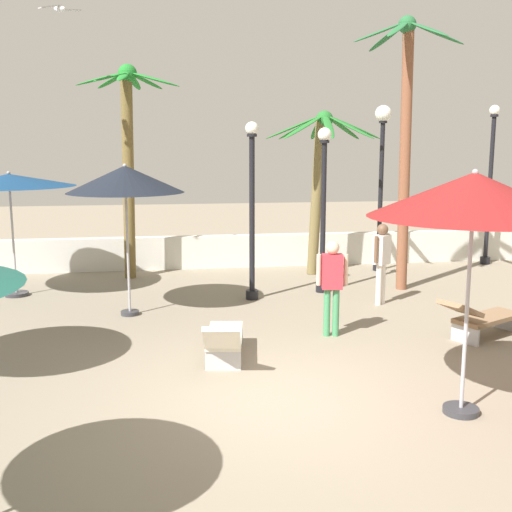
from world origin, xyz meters
TOP-DOWN VIEW (x-y plane):
  - ground_plane at (0.00, 0.00)m, footprint 56.00×56.00m
  - boundary_wall at (0.00, 9.40)m, footprint 25.20×0.30m
  - patio_umbrella_0 at (-2.36, 4.74)m, footprint 2.29×2.29m
  - patio_umbrella_1 at (2.06, -0.71)m, footprint 2.57×2.57m
  - patio_umbrella_5 at (-4.97, 6.76)m, footprint 2.86×2.86m
  - palm_tree_1 at (3.85, 6.11)m, footprint 2.58×2.49m
  - palm_tree_2 at (2.39, 8.14)m, footprint 3.03×3.05m
  - palm_tree_3 at (-2.44, 8.38)m, footprint 2.55×2.54m
  - lamp_post_0 at (4.12, 8.33)m, footprint 0.43×0.43m
  - lamp_post_1 at (7.45, 8.76)m, footprint 0.29×0.29m
  - lamp_post_2 at (0.27, 5.66)m, footprint 0.29×0.29m
  - lamp_post_3 at (1.97, 6.10)m, footprint 0.31×0.31m
  - lounge_chair_0 at (3.84, 2.19)m, footprint 1.89×1.33m
  - lounge_chair_1 at (-0.75, 1.69)m, footprint 0.82×1.94m
  - guest_0 at (1.28, 2.76)m, footprint 0.55×0.29m
  - guest_2 at (2.93, 4.81)m, footprint 0.45×0.42m
  - seagull_1 at (-3.72, 6.92)m, footprint 0.85×0.74m

SIDE VIEW (x-z plane):
  - ground_plane at x=0.00m, z-range 0.00..0.00m
  - lounge_chair_1 at x=-0.75m, z-range -0.03..0.81m
  - lounge_chair_0 at x=3.84m, z-range 0.00..0.81m
  - boundary_wall at x=0.00m, z-range 0.00..0.89m
  - guest_0 at x=1.28m, z-range 0.19..1.91m
  - guest_2 at x=2.93m, z-range 0.19..1.93m
  - lamp_post_2 at x=0.27m, z-range 0.12..3.99m
  - lamp_post_3 at x=1.97m, z-range 0.21..3.97m
  - lamp_post_1 at x=7.45m, z-range 0.13..4.57m
  - patio_umbrella_5 at x=-4.97m, z-range 1.18..3.99m
  - patio_umbrella_0 at x=-2.36m, z-range 1.20..4.23m
  - patio_umbrella_1 at x=2.06m, z-range 1.23..4.35m
  - palm_tree_2 at x=2.39m, z-range 0.71..4.94m
  - lamp_post_0 at x=4.12m, z-range 0.76..5.15m
  - palm_tree_3 at x=-2.44m, z-range 0.74..6.05m
  - palm_tree_1 at x=3.85m, z-range 0.76..6.95m
  - seagull_1 at x=-3.72m, z-range 6.18..6.33m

